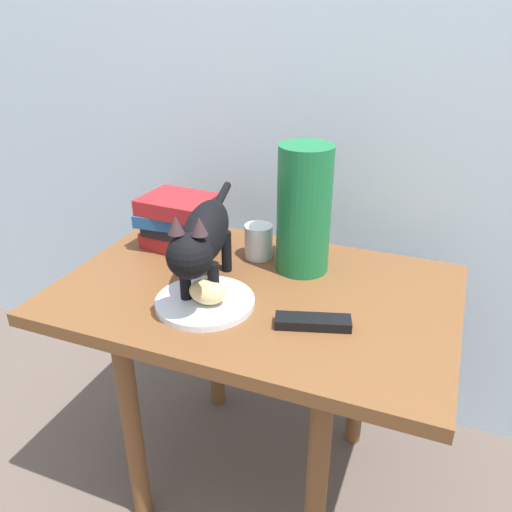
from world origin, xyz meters
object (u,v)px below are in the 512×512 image
Objects in this scene: bread_roll at (207,292)px; tv_remote at (313,322)px; cat at (203,237)px; candle_jar at (259,243)px; plate at (205,302)px; side_table at (256,317)px; book_stack at (180,222)px; green_vase at (304,210)px.

tv_remote is at bearing 4.02° from bread_roll.
cat is 0.23m from candle_jar.
tv_remote is at bearing -9.66° from cat.
bread_roll is 0.12m from cat.
cat reaches higher than bread_roll.
cat is 5.49× the size of candle_jar.
plate is 2.48× the size of candle_jar.
candle_jar is 0.33m from tv_remote.
plate is at bearing -124.75° from side_table.
bread_roll is 0.32m from book_stack.
book_stack is (-0.26, 0.13, 0.15)m from side_table.
plate is 0.45× the size of cat.
green_vase is at bearing 48.75° from cat.
tv_remote is (0.16, -0.10, 0.09)m from side_table.
candle_jar is at bearing 88.04° from bread_roll.
book_stack is 0.34m from green_vase.
bread_roll reaches higher than tv_remote.
book_stack is at bearing 128.99° from bread_roll.
candle_jar is at bearing 113.54° from tv_remote.
bread_roll is (-0.06, -0.12, 0.12)m from side_table.
bread_roll is at bearing -91.96° from candle_jar.
cat is at bearing 153.30° from tv_remote.
green_vase reaches higher than plate.
bread_roll is 0.17× the size of cat.
cat is 0.25m from green_vase.
candle_jar reaches higher than tv_remote.
book_stack is at bearing 153.30° from side_table.
plate is at bearing -120.59° from green_vase.
green_vase reaches higher than bread_roll.
tv_remote is at bearing -67.55° from green_vase.
cat is 1.55× the size of green_vase.
side_table is 4.36× the size of book_stack.
plate is (-0.07, -0.11, 0.09)m from side_table.
bread_roll is 0.40× the size of book_stack.
plate is at bearing 140.44° from bread_roll.
bread_roll is at bearing -51.01° from book_stack.
bread_roll is 0.94× the size of candle_jar.
bread_roll is at bearing -117.48° from green_vase.
bread_roll is 0.30m from green_vase.
green_vase is 0.29m from tv_remote.
side_table is at bearing 131.08° from tv_remote.
green_vase is 0.16m from candle_jar.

